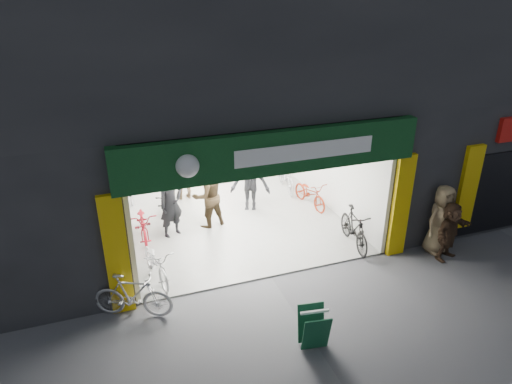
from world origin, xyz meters
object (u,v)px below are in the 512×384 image
bike_left_front (156,263)px  parked_bike (133,296)px  pedestrian_near (441,219)px  bike_right_front (354,228)px  sandwich_board (314,327)px

bike_left_front → parked_bike: size_ratio=1.01×
parked_bike → pedestrian_near: pedestrian_near is taller
bike_right_front → pedestrian_near: (1.83, -0.90, 0.38)m
bike_right_front → parked_bike: (-5.53, -0.90, -0.03)m
sandwich_board → bike_right_front: bearing=57.4°
bike_right_front → sandwich_board: (-2.53, -2.87, -0.08)m
bike_right_front → parked_bike: size_ratio=1.05×
bike_left_front → parked_bike: 1.27m
pedestrian_near → sandwich_board: (-4.36, -1.97, -0.46)m
bike_left_front → pedestrian_near: pedestrian_near is taller
parked_bike → sandwich_board: (3.00, -1.97, -0.06)m
parked_bike → bike_left_front: bearing=-4.6°
bike_left_front → sandwich_board: size_ratio=2.09×
parked_bike → sandwich_board: 3.59m
bike_left_front → pedestrian_near: bearing=-19.4°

